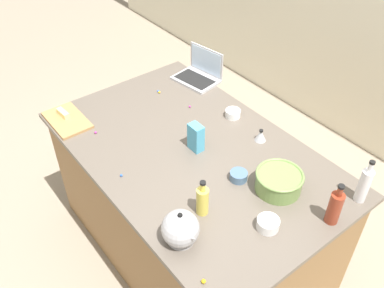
{
  "coord_description": "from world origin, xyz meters",
  "views": [
    {
      "loc": [
        1.47,
        -1.14,
        2.52
      ],
      "look_at": [
        0.0,
        0.0,
        0.95
      ],
      "focal_mm": 39.48,
      "sensor_mm": 36.0,
      "label": 1
    }
  ],
  "objects_px": {
    "mixing_bowl_large": "(279,181)",
    "ramekin_wide": "(268,224)",
    "ramekin_small": "(239,176)",
    "bottle_oil": "(202,200)",
    "ramekin_medium": "(233,113)",
    "laptop": "(199,73)",
    "candy_bag": "(196,138)",
    "kettle": "(181,229)",
    "butter_stick_left": "(63,113)",
    "bottle_vinegar": "(364,185)",
    "bottle_soy": "(335,207)",
    "kitchen_timer": "(261,135)",
    "cutting_board": "(67,120)"
  },
  "relations": [
    {
      "from": "mixing_bowl_large",
      "to": "ramekin_wide",
      "type": "height_order",
      "value": "mixing_bowl_large"
    },
    {
      "from": "mixing_bowl_large",
      "to": "ramekin_small",
      "type": "relative_size",
      "value": 2.59
    },
    {
      "from": "ramekin_small",
      "to": "bottle_oil",
      "type": "bearing_deg",
      "value": -78.74
    },
    {
      "from": "mixing_bowl_large",
      "to": "ramekin_medium",
      "type": "relative_size",
      "value": 2.56
    },
    {
      "from": "laptop",
      "to": "candy_bag",
      "type": "xyz_separation_m",
      "value": [
        0.6,
        -0.5,
        0.04
      ]
    },
    {
      "from": "laptop",
      "to": "ramekin_small",
      "type": "distance_m",
      "value": 1.06
    },
    {
      "from": "bottle_oil",
      "to": "ramekin_medium",
      "type": "height_order",
      "value": "bottle_oil"
    },
    {
      "from": "laptop",
      "to": "kettle",
      "type": "height_order",
      "value": "laptop"
    },
    {
      "from": "butter_stick_left",
      "to": "ramekin_medium",
      "type": "relative_size",
      "value": 1.12
    },
    {
      "from": "ramekin_small",
      "to": "ramekin_wide",
      "type": "relative_size",
      "value": 0.88
    },
    {
      "from": "bottle_vinegar",
      "to": "bottle_soy",
      "type": "distance_m",
      "value": 0.23
    },
    {
      "from": "kettle",
      "to": "candy_bag",
      "type": "distance_m",
      "value": 0.66
    },
    {
      "from": "laptop",
      "to": "bottle_vinegar",
      "type": "distance_m",
      "value": 1.43
    },
    {
      "from": "ramekin_small",
      "to": "kettle",
      "type": "bearing_deg",
      "value": -74.85
    },
    {
      "from": "bottle_soy",
      "to": "candy_bag",
      "type": "xyz_separation_m",
      "value": [
        -0.83,
        -0.19,
        -0.01
      ]
    },
    {
      "from": "mixing_bowl_large",
      "to": "ramekin_wide",
      "type": "xyz_separation_m",
      "value": [
        0.15,
        -0.23,
        -0.03
      ]
    },
    {
      "from": "ramekin_small",
      "to": "ramekin_wide",
      "type": "distance_m",
      "value": 0.35
    },
    {
      "from": "bottle_vinegar",
      "to": "kitchen_timer",
      "type": "distance_m",
      "value": 0.66
    },
    {
      "from": "ramekin_medium",
      "to": "laptop",
      "type": "bearing_deg",
      "value": 166.7
    },
    {
      "from": "bottle_oil",
      "to": "butter_stick_left",
      "type": "xyz_separation_m",
      "value": [
        -1.16,
        -0.21,
        -0.05
      ]
    },
    {
      "from": "ramekin_small",
      "to": "bottle_soy",
      "type": "bearing_deg",
      "value": 18.37
    },
    {
      "from": "kettle",
      "to": "bottle_soy",
      "type": "bearing_deg",
      "value": 61.16
    },
    {
      "from": "laptop",
      "to": "bottle_soy",
      "type": "distance_m",
      "value": 1.47
    },
    {
      "from": "mixing_bowl_large",
      "to": "ramekin_wide",
      "type": "distance_m",
      "value": 0.27
    },
    {
      "from": "bottle_oil",
      "to": "bottle_soy",
      "type": "distance_m",
      "value": 0.63
    },
    {
      "from": "bottle_vinegar",
      "to": "mixing_bowl_large",
      "type": "bearing_deg",
      "value": -137.95
    },
    {
      "from": "bottle_oil",
      "to": "cutting_board",
      "type": "xyz_separation_m",
      "value": [
        -1.11,
        -0.21,
        -0.08
      ]
    },
    {
      "from": "ramekin_medium",
      "to": "kettle",
      "type": "bearing_deg",
      "value": -55.75
    },
    {
      "from": "bottle_vinegar",
      "to": "butter_stick_left",
      "type": "xyz_separation_m",
      "value": [
        -1.59,
        -0.9,
        -0.07
      ]
    },
    {
      "from": "kettle",
      "to": "candy_bag",
      "type": "xyz_separation_m",
      "value": [
        -0.47,
        0.46,
        0.01
      ]
    },
    {
      "from": "laptop",
      "to": "ramekin_medium",
      "type": "bearing_deg",
      "value": -13.3
    },
    {
      "from": "laptop",
      "to": "bottle_oil",
      "type": "distance_m",
      "value": 1.27
    },
    {
      "from": "kettle",
      "to": "mixing_bowl_large",
      "type": "bearing_deg",
      "value": 85.29
    },
    {
      "from": "mixing_bowl_large",
      "to": "bottle_oil",
      "type": "height_order",
      "value": "bottle_oil"
    },
    {
      "from": "mixing_bowl_large",
      "to": "butter_stick_left",
      "type": "bearing_deg",
      "value": -154.17
    },
    {
      "from": "cutting_board",
      "to": "butter_stick_left",
      "type": "xyz_separation_m",
      "value": [
        -0.05,
        0.0,
        0.03
      ]
    },
    {
      "from": "bottle_oil",
      "to": "candy_bag",
      "type": "bearing_deg",
      "value": 145.48
    },
    {
      "from": "laptop",
      "to": "kettle",
      "type": "distance_m",
      "value": 1.44
    },
    {
      "from": "ramekin_wide",
      "to": "ramekin_medium",
      "type": "bearing_deg",
      "value": 148.52
    },
    {
      "from": "kettle",
      "to": "bottle_oil",
      "type": "bearing_deg",
      "value": 111.12
    },
    {
      "from": "bottle_soy",
      "to": "ramekin_wide",
      "type": "xyz_separation_m",
      "value": [
        -0.16,
        -0.28,
        -0.07
      ]
    },
    {
      "from": "ramekin_wide",
      "to": "bottle_soy",
      "type": "bearing_deg",
      "value": 60.14
    },
    {
      "from": "bottle_oil",
      "to": "ramekin_small",
      "type": "height_order",
      "value": "bottle_oil"
    },
    {
      "from": "laptop",
      "to": "ramekin_medium",
      "type": "xyz_separation_m",
      "value": [
        0.5,
        -0.12,
        -0.02
      ]
    },
    {
      "from": "cutting_board",
      "to": "bottle_soy",
      "type": "bearing_deg",
      "value": 23.47
    },
    {
      "from": "bottle_soy",
      "to": "ramekin_medium",
      "type": "height_order",
      "value": "bottle_soy"
    },
    {
      "from": "mixing_bowl_large",
      "to": "bottle_vinegar",
      "type": "distance_m",
      "value": 0.42
    },
    {
      "from": "ramekin_wide",
      "to": "candy_bag",
      "type": "distance_m",
      "value": 0.68
    },
    {
      "from": "mixing_bowl_large",
      "to": "bottle_vinegar",
      "type": "height_order",
      "value": "bottle_vinegar"
    },
    {
      "from": "ramekin_small",
      "to": "candy_bag",
      "type": "distance_m",
      "value": 0.35
    }
  ]
}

